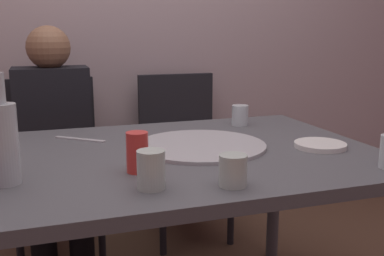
{
  "coord_description": "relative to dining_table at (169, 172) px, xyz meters",
  "views": [
    {
      "loc": [
        -0.41,
        -1.47,
        1.14
      ],
      "look_at": [
        0.13,
        0.13,
        0.78
      ],
      "focal_mm": 42.28,
      "sensor_mm": 36.0,
      "label": 1
    }
  ],
  "objects": [
    {
      "name": "tumbler_far",
      "position": [
        0.07,
        -0.39,
        0.12
      ],
      "size": [
        0.08,
        0.08,
        0.09
      ],
      "primitive_type": "cylinder",
      "color": "#B7C6BC",
      "rests_on": "dining_table"
    },
    {
      "name": "guest_in_sweater",
      "position": [
        -0.36,
        0.75,
        -0.02
      ],
      "size": [
        0.36,
        0.56,
        1.17
      ],
      "rotation": [
        0.0,
        0.0,
        3.14
      ],
      "color": "black",
      "rests_on": "ground_plane"
    },
    {
      "name": "chair_right",
      "position": [
        0.33,
        0.91,
        -0.14
      ],
      "size": [
        0.44,
        0.44,
        0.9
      ],
      "rotation": [
        0.0,
        0.0,
        3.14
      ],
      "color": "black",
      "rests_on": "ground_plane"
    },
    {
      "name": "wine_glass",
      "position": [
        0.42,
        0.34,
        0.12
      ],
      "size": [
        0.07,
        0.07,
        0.09
      ],
      "primitive_type": "cylinder",
      "color": "silver",
      "rests_on": "dining_table"
    },
    {
      "name": "dining_table",
      "position": [
        0.0,
        0.0,
        0.0
      ],
      "size": [
        1.46,
        1.01,
        0.73
      ],
      "color": "#4C4C51",
      "rests_on": "ground_plane"
    },
    {
      "name": "wine_bottle",
      "position": [
        -0.51,
        -0.18,
        0.19
      ],
      "size": [
        0.08,
        0.08,
        0.31
      ],
      "color": "#B2BCC1",
      "rests_on": "dining_table"
    },
    {
      "name": "plate_stack",
      "position": [
        0.54,
        -0.11,
        0.08
      ],
      "size": [
        0.19,
        0.19,
        0.02
      ],
      "primitive_type": "cylinder",
      "color": "white",
      "rests_on": "dining_table"
    },
    {
      "name": "pizza_tray",
      "position": [
        0.13,
        0.03,
        0.08
      ],
      "size": [
        0.48,
        0.48,
        0.01
      ],
      "primitive_type": "cylinder",
      "color": "#ADADB2",
      "rests_on": "dining_table"
    },
    {
      "name": "chair_left",
      "position": [
        -0.36,
        0.91,
        -0.14
      ],
      "size": [
        0.44,
        0.44,
        0.9
      ],
      "rotation": [
        0.0,
        0.0,
        3.14
      ],
      "color": "black",
      "rests_on": "ground_plane"
    },
    {
      "name": "tumbler_near",
      "position": [
        -0.15,
        -0.34,
        0.13
      ],
      "size": [
        0.08,
        0.08,
        0.11
      ],
      "primitive_type": "cylinder",
      "color": "#B7C6BC",
      "rests_on": "dining_table"
    },
    {
      "name": "soda_can",
      "position": [
        -0.15,
        -0.19,
        0.13
      ],
      "size": [
        0.07,
        0.07,
        0.12
      ],
      "primitive_type": "cylinder",
      "color": "red",
      "rests_on": "dining_table"
    },
    {
      "name": "table_knife",
      "position": [
        -0.28,
        0.28,
        0.08
      ],
      "size": [
        0.18,
        0.15,
        0.01
      ],
      "primitive_type": "cube",
      "rotation": [
        0.0,
        0.0,
        2.46
      ],
      "color": "#B7B7BC",
      "rests_on": "dining_table"
    },
    {
      "name": "back_wall",
      "position": [
        0.0,
        1.19,
        0.64
      ],
      "size": [
        6.0,
        0.1,
        2.6
      ],
      "primitive_type": "cube",
      "color": "#B29EA3",
      "rests_on": "ground_plane"
    }
  ]
}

